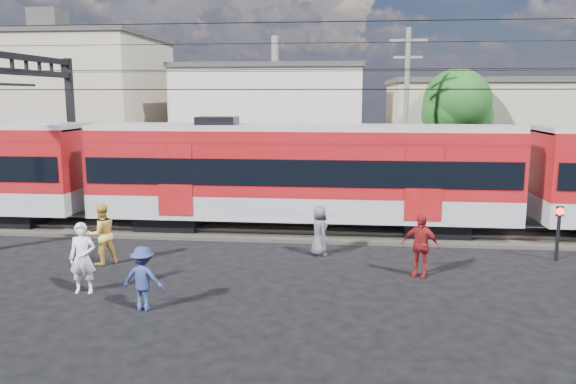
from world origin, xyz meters
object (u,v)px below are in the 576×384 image
commuter_train (306,171)px  crossing_signal (559,223)px  pedestrian_a (83,258)px  pedestrian_c (143,278)px

commuter_train → crossing_signal: (8.36, -2.94, -1.16)m
pedestrian_a → pedestrian_c: 2.31m
pedestrian_a → crossing_signal: size_ratio=1.08×
pedestrian_a → pedestrian_c: (2.06, -1.05, -0.15)m
pedestrian_a → commuter_train: bearing=45.4°
pedestrian_c → crossing_signal: bearing=-150.6°
crossing_signal → pedestrian_a: bearing=-162.2°
commuter_train → pedestrian_c: (-3.41, -8.42, -1.59)m
pedestrian_a → crossing_signal: bearing=9.7°
commuter_train → crossing_signal: bearing=-19.4°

